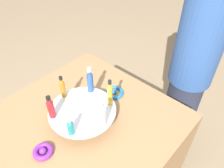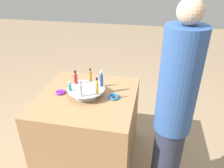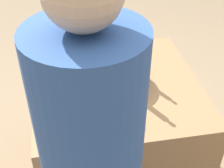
{
  "view_description": "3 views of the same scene",
  "coord_description": "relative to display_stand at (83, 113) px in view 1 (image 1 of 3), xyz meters",
  "views": [
    {
      "loc": [
        0.43,
        0.59,
        1.63
      ],
      "look_at": [
        -0.16,
        0.05,
        0.92
      ],
      "focal_mm": 35.0,
      "sensor_mm": 36.0,
      "label": 1
    },
    {
      "loc": [
        -0.56,
        1.62,
        1.79
      ],
      "look_at": [
        -0.25,
        0.07,
        0.94
      ],
      "focal_mm": 35.0,
      "sensor_mm": 36.0,
      "label": 2
    },
    {
      "loc": [
        -1.32,
        0.26,
        1.77
      ],
      "look_at": [
        -0.24,
        0.07,
        0.94
      ],
      "focal_mm": 50.0,
      "sensor_mm": 36.0,
      "label": 3
    }
  ],
  "objects": [
    {
      "name": "bottle_amber",
      "position": [
        -0.0,
        -0.14,
        0.09
      ],
      "size": [
        0.03,
        0.03,
        0.13
      ],
      "color": "#AD6B19",
      "rests_on": "display_stand"
    },
    {
      "name": "display_stand",
      "position": [
        0.0,
        0.0,
        0.0
      ],
      "size": [
        0.33,
        0.33,
        0.08
      ],
      "color": "silver",
      "rests_on": "party_table"
    },
    {
      "name": "bottle_red",
      "position": [
        0.12,
        -0.07,
        0.09
      ],
      "size": [
        0.03,
        0.03,
        0.13
      ],
      "color": "#B21E23",
      "rests_on": "display_stand"
    },
    {
      "name": "bottle_blue",
      "position": [
        -0.12,
        -0.07,
        0.1
      ],
      "size": [
        0.03,
        0.03,
        0.15
      ],
      "color": "#234CAD",
      "rests_on": "display_stand"
    },
    {
      "name": "ribbon_bow_blue",
      "position": [
        -0.25,
        -0.01,
        -0.04
      ],
      "size": [
        0.11,
        0.11,
        0.03
      ],
      "color": "blue",
      "rests_on": "party_table"
    },
    {
      "name": "bottle_teal",
      "position": [
        0.12,
        0.07,
        0.07
      ],
      "size": [
        0.03,
        0.03,
        0.09
      ],
      "color": "teal",
      "rests_on": "display_stand"
    },
    {
      "name": "bottle_gold",
      "position": [
        -0.12,
        0.07,
        0.1
      ],
      "size": [
        0.03,
        0.03,
        0.15
      ],
      "color": "gold",
      "rests_on": "display_stand"
    },
    {
      "name": "person_figure",
      "position": [
        -0.75,
        0.21,
        0.02
      ],
      "size": [
        0.28,
        0.28,
        1.64
      ],
      "rotation": [
        0.0,
        0.0,
        -0.28
      ],
      "color": "#282D42",
      "rests_on": "ground_plane"
    },
    {
      "name": "bottle_clear",
      "position": [
        0.0,
        0.14,
        0.1
      ],
      "size": [
        0.03,
        0.03,
        0.15
      ],
      "color": "silver",
      "rests_on": "display_stand"
    },
    {
      "name": "party_table",
      "position": [
        0.0,
        0.0,
        -0.43
      ],
      "size": [
        0.88,
        0.88,
        0.76
      ],
      "color": "#9E754C",
      "rests_on": "ground_plane"
    },
    {
      "name": "ribbon_bow_purple",
      "position": [
        0.25,
        0.01,
        -0.04
      ],
      "size": [
        0.09,
        0.09,
        0.03
      ],
      "color": "purple",
      "rests_on": "party_table"
    }
  ]
}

